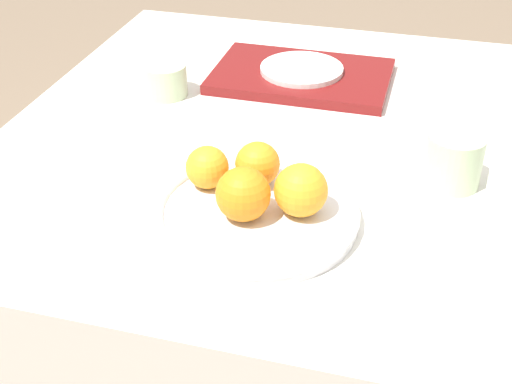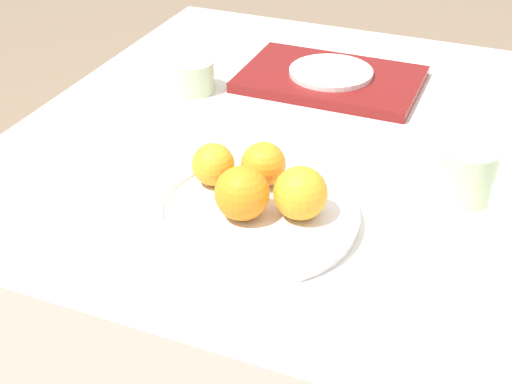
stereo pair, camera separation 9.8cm
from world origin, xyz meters
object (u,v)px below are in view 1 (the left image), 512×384
Objects in this scene: orange_1 at (301,190)px; fruit_platter at (256,214)px; cup_1 at (454,160)px; serving_tray at (301,76)px; orange_0 at (243,194)px; water_glass at (512,209)px; orange_3 at (258,164)px; cup_0 at (165,80)px; orange_2 at (207,167)px; side_plate at (302,69)px.

fruit_platter is at bearing -169.00° from orange_1.
fruit_platter is at bearing -146.09° from cup_1.
serving_tray is at bearing 134.27° from cup_1.
orange_0 is 0.36m from water_glass.
orange_1 is 1.13× the size of orange_3.
cup_0 is at bearing 153.33° from water_glass.
orange_2 is 0.60× the size of water_glass.
serving_tray is at bearing 101.93° from orange_1.
cup_1 is (0.54, -0.18, 0.01)m from cup_0.
orange_2 is at bearing -179.89° from water_glass.
water_glass is 0.58m from serving_tray.
orange_0 is at bearing -123.68° from fruit_platter.
fruit_platter is at bearing -27.30° from orange_2.
orange_1 is at bearing -173.19° from water_glass.
water_glass is (0.36, -0.03, 0.00)m from orange_3.
orange_2 is 0.75× the size of cup_0.
orange_1 is 0.71× the size of water_glass.
cup_1 reaches higher than cup_0.
water_glass reaches higher than orange_3.
orange_1 is at bearing 11.00° from fruit_platter.
orange_0 is 0.10m from orange_2.
orange_2 is at bearing -159.29° from cup_1.
side_plate is at bearing 83.92° from orange_2.
cup_0 is (-0.24, -0.13, 0.02)m from serving_tray.
water_glass is 0.58m from side_plate.
orange_2 reaches higher than cup_0.
water_glass is at bearing -58.89° from cup_1.
orange_3 is 0.63× the size of water_glass.
water_glass reaches higher than orange_2.
fruit_platter is 0.35m from water_glass.
serving_tray is at bearing 93.08° from orange_3.
fruit_platter is 0.08m from orange_3.
orange_0 is 0.72× the size of water_glass.
side_plate reaches higher than serving_tray.
orange_3 is at bearing 20.61° from orange_2.
orange_2 is 0.19× the size of serving_tray.
side_plate is at bearing 93.08° from orange_3.
cup_0 is at bearing 134.45° from orange_1.
cup_1 is (0.26, 0.18, 0.03)m from fruit_platter.
side_plate is 0.27m from cup_0.
fruit_platter is 3.45× the size of cup_0.
side_plate is (-0.38, 0.44, -0.03)m from water_glass.
side_plate is (-0.04, 0.48, 0.01)m from fruit_platter.
cup_0 is (-0.24, -0.13, 0.01)m from side_plate.
water_glass is at bearing -49.16° from serving_tray.
orange_2 is (-0.07, 0.06, -0.01)m from orange_0.
orange_0 is at bearing -157.06° from orange_1.
side_plate is at bearing 92.98° from orange_0.
fruit_platter is 0.49m from serving_tray.
orange_0 reaches higher than orange_1.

